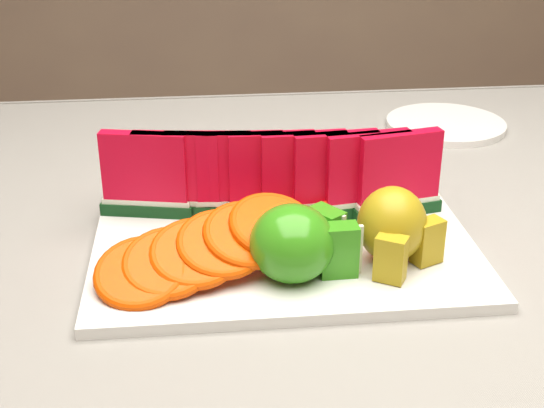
# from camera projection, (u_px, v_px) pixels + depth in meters

# --- Properties ---
(table) EXTENTS (1.40, 0.90, 0.75)m
(table) POSITION_uv_depth(u_px,v_px,m) (299.00, 310.00, 0.89)
(table) COLOR #462A1D
(table) RESTS_ON ground
(tablecloth) EXTENTS (1.53, 1.03, 0.20)m
(tablecloth) POSITION_uv_depth(u_px,v_px,m) (299.00, 264.00, 0.86)
(tablecloth) COLOR slate
(tablecloth) RESTS_ON table
(platter) EXTENTS (0.40, 0.30, 0.01)m
(platter) POSITION_uv_depth(u_px,v_px,m) (283.00, 242.00, 0.81)
(platter) COLOR silver
(platter) RESTS_ON tablecloth
(apple_cluster) EXTENTS (0.12, 0.11, 0.08)m
(apple_cluster) POSITION_uv_depth(u_px,v_px,m) (299.00, 243.00, 0.73)
(apple_cluster) COLOR #1E860E
(apple_cluster) RESTS_ON platter
(pear_cluster) EXTENTS (0.09, 0.10, 0.08)m
(pear_cluster) POSITION_uv_depth(u_px,v_px,m) (394.00, 227.00, 0.75)
(pear_cluster) COLOR #934F04
(pear_cluster) RESTS_ON platter
(side_plate) EXTENTS (0.20, 0.20, 0.01)m
(side_plate) POSITION_uv_depth(u_px,v_px,m) (446.00, 124.00, 1.16)
(side_plate) COLOR silver
(side_plate) RESTS_ON tablecloth
(fork) EXTENTS (0.02, 0.20, 0.00)m
(fork) POSITION_uv_depth(u_px,v_px,m) (200.00, 164.00, 1.02)
(fork) COLOR silver
(fork) RESTS_ON tablecloth
(watermelon_row) EXTENTS (0.39, 0.07, 0.10)m
(watermelon_row) POSITION_uv_depth(u_px,v_px,m) (272.00, 177.00, 0.84)
(watermelon_row) COLOR #0B390F
(watermelon_row) RESTS_ON platter
(orange_fan_front) EXTENTS (0.24, 0.15, 0.06)m
(orange_fan_front) POSITION_uv_depth(u_px,v_px,m) (209.00, 248.00, 0.73)
(orange_fan_front) COLOR orange
(orange_fan_front) RESTS_ON platter
(orange_fan_back) EXTENTS (0.28, 0.10, 0.04)m
(orange_fan_back) POSITION_uv_depth(u_px,v_px,m) (267.00, 175.00, 0.91)
(orange_fan_back) COLOR orange
(orange_fan_back) RESTS_ON platter
(tangerine_segments) EXTENTS (0.17, 0.07, 0.02)m
(tangerine_segments) POSITION_uv_depth(u_px,v_px,m) (265.00, 223.00, 0.81)
(tangerine_segments) COLOR orange
(tangerine_segments) RESTS_ON platter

